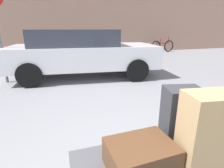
% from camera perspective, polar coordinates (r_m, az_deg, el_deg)
% --- Properties ---
extents(suitcase_brown_rear_right, '(0.55, 0.42, 0.23)m').
position_cam_1_polar(suitcase_brown_rear_right, '(1.57, 9.19, -22.00)').
color(suitcase_brown_rear_right, '#51331E').
rests_on(suitcase_brown_rear_right, luggage_cart).
extents(suitcase_charcoal_front_left, '(0.39, 0.33, 0.58)m').
position_cam_1_polar(suitcase_charcoal_front_left, '(1.85, 21.38, -9.90)').
color(suitcase_charcoal_front_left, '#2D2D33').
rests_on(suitcase_charcoal_front_left, luggage_cart).
extents(suitcase_tan_center, '(0.45, 0.33, 0.65)m').
position_cam_1_polar(suitcase_tan_center, '(1.63, 28.64, -13.47)').
color(suitcase_tan_center, '#9E7F56').
rests_on(suitcase_tan_center, luggage_cart).
extents(parked_car, '(4.48, 2.31, 1.42)m').
position_cam_1_polar(parked_car, '(5.54, -9.63, 10.15)').
color(parked_car, silver).
rests_on(parked_car, ground_plane).
extents(bicycle_leaning, '(1.75, 0.28, 0.96)m').
position_cam_1_polar(bicycle_leaning, '(11.87, 15.98, 11.67)').
color(bicycle_leaning, black).
rests_on(bicycle_leaning, ground_plane).
extents(bollard_kerb_near, '(0.24, 0.24, 0.71)m').
position_cam_1_polar(bollard_kerb_near, '(9.42, 5.30, 10.79)').
color(bollard_kerb_near, '#72665B').
rests_on(bollard_kerb_near, ground_plane).
extents(bollard_kerb_mid, '(0.24, 0.24, 0.71)m').
position_cam_1_polar(bollard_kerb_mid, '(9.98, 12.13, 10.86)').
color(bollard_kerb_mid, '#72665B').
rests_on(bollard_kerb_mid, ground_plane).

